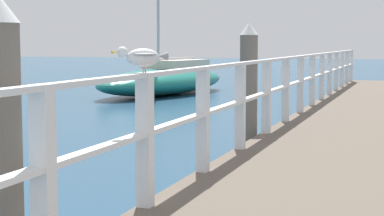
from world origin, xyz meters
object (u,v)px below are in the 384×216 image
(dock_piling_far, at_px, (249,91))
(boat_4, at_px, (165,80))
(dock_piling_near, at_px, (1,164))
(seagull_background, at_px, (142,56))

(dock_piling_far, distance_m, boat_4, 13.74)
(dock_piling_near, relative_size, dock_piling_far, 1.00)
(boat_4, bearing_deg, dock_piling_far, 126.77)
(dock_piling_far, bearing_deg, seagull_background, -85.90)
(dock_piling_near, xyz_separation_m, dock_piling_far, (0.00, 6.65, 0.00))
(dock_piling_near, height_order, dock_piling_far, same)
(dock_piling_far, distance_m, seagull_background, 5.27)
(dock_piling_near, bearing_deg, dock_piling_far, 90.00)
(seagull_background, xyz_separation_m, boat_4, (-6.50, 17.51, -1.23))
(dock_piling_far, height_order, seagull_background, dock_piling_far)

